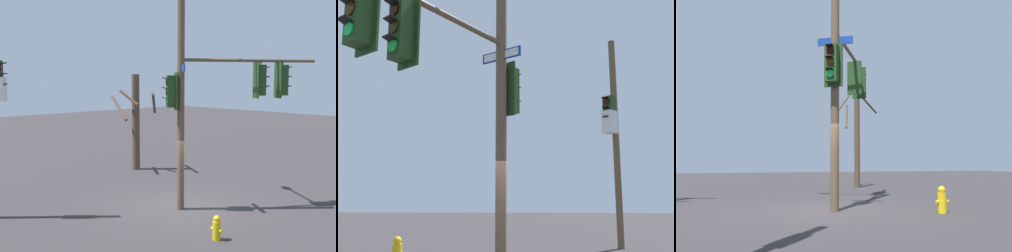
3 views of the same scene
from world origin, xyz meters
The scene contains 4 objects.
ground_plane centered at (0.00, 0.00, 0.00)m, with size 80.00×80.00×0.00m, color #363133.
main_signal_pole_assembly centered at (-0.56, -0.67, 4.99)m, with size 5.38×4.89×9.75m.
fire_hydrant centered at (-2.88, 1.43, 0.34)m, with size 0.38×0.24×0.73m.
bare_tree_across_street centered at (6.01, -2.74, 2.56)m, with size 2.54×2.57×4.88m.
Camera 1 is at (-10.23, 10.30, 4.66)m, focal length 43.77 mm.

